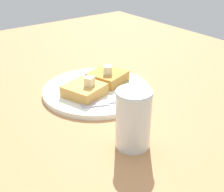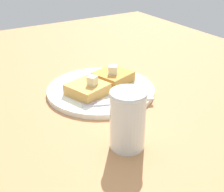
# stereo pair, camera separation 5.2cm
# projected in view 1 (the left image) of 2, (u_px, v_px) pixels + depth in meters

# --- Properties ---
(table_surface) EXTENTS (1.17, 1.17, 0.03)m
(table_surface) POSITION_uv_depth(u_px,v_px,m) (82.00, 82.00, 0.84)
(table_surface) COLOR #B27C4C
(table_surface) RESTS_ON ground
(plate) EXTENTS (0.26, 0.26, 0.01)m
(plate) POSITION_uv_depth(u_px,v_px,m) (97.00, 90.00, 0.75)
(plate) COLOR white
(plate) RESTS_ON table_surface
(toast_slice_left) EXTENTS (0.10, 0.10, 0.03)m
(toast_slice_left) POSITION_uv_depth(u_px,v_px,m) (108.00, 77.00, 0.77)
(toast_slice_left) COLOR #BA8337
(toast_slice_left) RESTS_ON plate
(toast_slice_middle) EXTENTS (0.10, 0.10, 0.03)m
(toast_slice_middle) POSITION_uv_depth(u_px,v_px,m) (84.00, 90.00, 0.71)
(toast_slice_middle) COLOR gold
(toast_slice_middle) RESTS_ON plate
(butter_pat_primary) EXTENTS (0.03, 0.03, 0.02)m
(butter_pat_primary) POSITION_uv_depth(u_px,v_px,m) (108.00, 70.00, 0.75)
(butter_pat_primary) COLOR beige
(butter_pat_primary) RESTS_ON toast_slice_left
(butter_pat_secondary) EXTENTS (0.03, 0.03, 0.02)m
(butter_pat_secondary) POSITION_uv_depth(u_px,v_px,m) (89.00, 81.00, 0.69)
(butter_pat_secondary) COLOR beige
(butter_pat_secondary) RESTS_ON toast_slice_middle
(fork) EXTENTS (0.15, 0.07, 0.00)m
(fork) POSITION_uv_depth(u_px,v_px,m) (112.00, 102.00, 0.68)
(fork) COLOR silver
(fork) RESTS_ON plate
(syrup_jar) EXTENTS (0.06, 0.06, 0.11)m
(syrup_jar) POSITION_uv_depth(u_px,v_px,m) (133.00, 121.00, 0.54)
(syrup_jar) COLOR #371809
(syrup_jar) RESTS_ON table_surface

